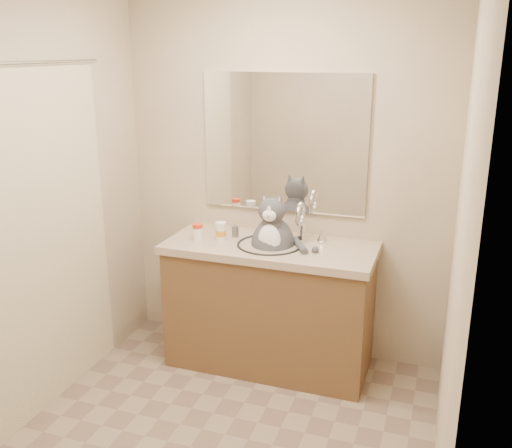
{
  "coord_description": "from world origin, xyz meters",
  "views": [
    {
      "loc": [
        1.04,
        -2.31,
        2.03
      ],
      "look_at": [
        0.01,
        0.65,
        1.07
      ],
      "focal_mm": 40.0,
      "sensor_mm": 36.0,
      "label": 1
    }
  ],
  "objects_px": {
    "cat": "(273,242)",
    "pill_bottle_orange": "(221,232)",
    "pill_bottle_redcap": "(198,232)",
    "grey_canister": "(235,232)"
  },
  "relations": [
    {
      "from": "pill_bottle_redcap",
      "to": "grey_canister",
      "type": "height_order",
      "value": "pill_bottle_redcap"
    },
    {
      "from": "cat",
      "to": "grey_canister",
      "type": "xyz_separation_m",
      "value": [
        -0.28,
        0.07,
        0.02
      ]
    },
    {
      "from": "pill_bottle_orange",
      "to": "grey_canister",
      "type": "relative_size",
      "value": 1.71
    },
    {
      "from": "cat",
      "to": "pill_bottle_redcap",
      "type": "xyz_separation_m",
      "value": [
        -0.48,
        -0.08,
        0.04
      ]
    },
    {
      "from": "pill_bottle_redcap",
      "to": "pill_bottle_orange",
      "type": "bearing_deg",
      "value": 22.63
    },
    {
      "from": "cat",
      "to": "pill_bottle_orange",
      "type": "relative_size",
      "value": 4.63
    },
    {
      "from": "pill_bottle_redcap",
      "to": "pill_bottle_orange",
      "type": "relative_size",
      "value": 0.93
    },
    {
      "from": "cat",
      "to": "grey_canister",
      "type": "distance_m",
      "value": 0.29
    },
    {
      "from": "pill_bottle_redcap",
      "to": "grey_canister",
      "type": "distance_m",
      "value": 0.25
    },
    {
      "from": "cat",
      "to": "pill_bottle_redcap",
      "type": "distance_m",
      "value": 0.49
    }
  ]
}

